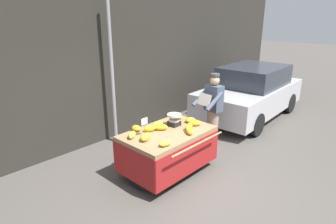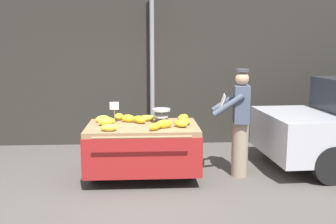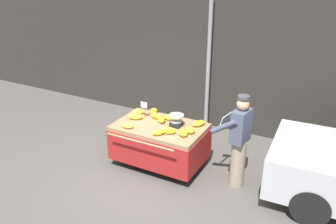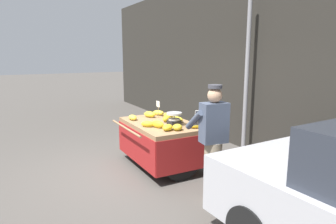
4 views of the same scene
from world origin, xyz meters
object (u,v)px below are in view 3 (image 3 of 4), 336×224
(banana_bunch_6, at_px, (169,131))
(banana_bunch_9, at_px, (159,132))
(price_sign, at_px, (144,106))
(banana_bunch_7, at_px, (136,117))
(banana_bunch_11, at_px, (154,111))
(vendor_person, at_px, (239,141))
(banana_cart, at_px, (160,136))
(banana_bunch_10, at_px, (139,112))
(banana_bunch_8, at_px, (127,126))
(banana_bunch_5, at_px, (199,123))
(banana_bunch_4, at_px, (190,130))
(weighing_scale, at_px, (176,121))
(street_pole, at_px, (208,62))
(banana_bunch_2, at_px, (183,133))
(banana_bunch_1, at_px, (170,118))
(banana_bunch_0, at_px, (155,116))
(banana_bunch_3, at_px, (161,119))

(banana_bunch_6, bearing_deg, banana_bunch_9, -137.46)
(price_sign, xyz_separation_m, banana_bunch_6, (0.76, -0.39, -0.18))
(banana_bunch_6, xyz_separation_m, banana_bunch_7, (-0.87, 0.25, -0.00))
(banana_bunch_11, height_order, vendor_person, vendor_person)
(banana_cart, distance_m, banana_bunch_9, 0.50)
(banana_bunch_10, bearing_deg, banana_bunch_8, -75.43)
(banana_bunch_9, bearing_deg, banana_bunch_5, 55.78)
(price_sign, bearing_deg, banana_bunch_4, -9.16)
(banana_cart, relative_size, weighing_scale, 6.15)
(banana_cart, height_order, vendor_person, vendor_person)
(street_pole, xyz_separation_m, banana_bunch_5, (0.48, -1.57, -0.75))
(weighing_scale, height_order, banana_bunch_5, weighing_scale)
(banana_bunch_2, xyz_separation_m, vendor_person, (0.95, 0.24, -0.04))
(banana_bunch_7, bearing_deg, banana_bunch_11, 69.45)
(street_pole, height_order, vendor_person, street_pole)
(street_pole, bearing_deg, banana_bunch_10, -116.66)
(banana_bunch_4, bearing_deg, banana_bunch_7, 178.38)
(banana_bunch_1, bearing_deg, banana_bunch_10, -176.04)
(banana_bunch_2, xyz_separation_m, banana_bunch_10, (-1.22, 0.44, -0.00))
(banana_bunch_5, distance_m, banana_bunch_9, 0.85)
(banana_bunch_10, relative_size, banana_bunch_11, 1.24)
(price_sign, bearing_deg, banana_bunch_1, 17.39)
(banana_bunch_7, bearing_deg, banana_bunch_0, 35.43)
(banana_bunch_5, distance_m, banana_bunch_8, 1.34)
(banana_bunch_2, distance_m, vendor_person, 0.98)
(banana_bunch_0, height_order, banana_bunch_6, banana_bunch_6)
(banana_bunch_0, bearing_deg, banana_bunch_1, 13.62)
(weighing_scale, relative_size, banana_bunch_7, 1.05)
(banana_bunch_2, distance_m, banana_bunch_10, 1.29)
(price_sign, height_order, banana_bunch_4, price_sign)
(banana_bunch_5, height_order, banana_bunch_10, banana_bunch_10)
(price_sign, distance_m, banana_bunch_4, 1.11)
(banana_bunch_4, bearing_deg, banana_bunch_5, 86.63)
(banana_cart, relative_size, price_sign, 5.06)
(banana_cart, relative_size, banana_bunch_2, 7.29)
(banana_bunch_9, bearing_deg, banana_cart, 116.95)
(banana_bunch_1, xyz_separation_m, banana_bunch_11, (-0.45, 0.13, 0.01))
(price_sign, height_order, banana_bunch_3, price_sign)
(street_pole, height_order, weighing_scale, street_pole)
(street_pole, relative_size, banana_bunch_2, 14.08)
(banana_bunch_10, bearing_deg, banana_bunch_6, -27.43)
(weighing_scale, xyz_separation_m, banana_bunch_10, (-0.94, 0.15, -0.06))
(weighing_scale, height_order, banana_bunch_7, weighing_scale)
(banana_bunch_3, height_order, banana_bunch_10, banana_bunch_3)
(street_pole, xyz_separation_m, banana_cart, (-0.19, -1.90, -1.03))
(banana_cart, xyz_separation_m, price_sign, (-0.44, 0.15, 0.48))
(banana_bunch_3, distance_m, banana_bunch_10, 0.60)
(price_sign, xyz_separation_m, banana_bunch_10, (-0.20, 0.11, -0.19))
(banana_bunch_8, distance_m, vendor_person, 2.05)
(price_sign, xyz_separation_m, vendor_person, (1.97, -0.09, -0.24))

